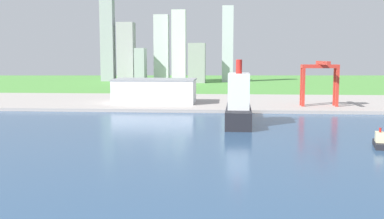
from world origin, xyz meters
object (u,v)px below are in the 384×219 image
object	(u,v)px
tugboat_small	(379,142)
port_crane_red	(320,73)
cargo_ship	(239,105)
warehouse_main	(155,91)

from	to	relation	value
tugboat_small	port_crane_red	distance (m)	151.76
cargo_ship	port_crane_red	size ratio (longest dim) A/B	1.83
tugboat_small	port_crane_red	xyz separation A→B (m)	(3.63, 149.53, 25.67)
cargo_ship	warehouse_main	bearing A→B (deg)	124.78
cargo_ship	warehouse_main	world-z (taller)	cargo_ship
warehouse_main	cargo_ship	bearing A→B (deg)	-55.22
port_crane_red	cargo_ship	bearing A→B (deg)	-129.10
cargo_ship	tugboat_small	bearing A→B (deg)	-48.51
cargo_ship	warehouse_main	size ratio (longest dim) A/B	1.10
port_crane_red	warehouse_main	size ratio (longest dim) A/B	0.60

